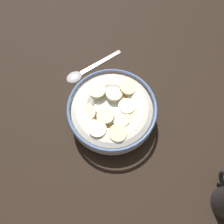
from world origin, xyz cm
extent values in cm
cube|color=black|center=(0.00, 0.00, -1.00)|extent=(94.23, 94.23, 2.00)
cylinder|color=silver|center=(0.00, 0.00, 0.30)|extent=(9.75, 9.75, 0.60)
torus|color=silver|center=(0.00, 0.00, 2.75)|extent=(17.72, 17.72, 5.50)
torus|color=#4C6699|center=(0.00, 0.00, 5.20)|extent=(17.79, 17.79, 0.60)
cylinder|color=white|center=(0.00, 0.00, 3.71)|extent=(14.42, 14.42, 0.40)
cube|color=#AD7F42|center=(-0.70, 4.37, 4.16)|extent=(1.99, 2.01, 0.75)
cube|color=#B78947|center=(-1.99, 5.75, 4.26)|extent=(2.09, 2.10, 0.76)
cube|color=tan|center=(-1.49, -4.53, 4.21)|extent=(2.12, 2.11, 0.78)
cube|color=tan|center=(1.58, -3.29, 4.35)|extent=(2.11, 2.11, 0.74)
cube|color=tan|center=(-5.13, 0.68, 4.34)|extent=(1.97, 1.97, 0.69)
cube|color=#AD7F42|center=(-3.52, 2.05, 4.19)|extent=(1.75, 1.76, 0.70)
cube|color=#AD7F42|center=(0.76, 3.96, 4.40)|extent=(1.94, 1.93, 0.70)
cube|color=tan|center=(-3.73, 4.27, 4.20)|extent=(1.71, 1.74, 0.77)
cube|color=#B78947|center=(4.47, -3.31, 4.27)|extent=(2.15, 2.15, 0.88)
cube|color=#AD7F42|center=(-1.29, -2.11, 4.44)|extent=(2.11, 2.12, 0.77)
cylinder|color=beige|center=(-5.34, 0.70, 5.44)|extent=(4.30, 4.28, 1.14)
cylinder|color=beige|center=(4.54, 1.61, 5.09)|extent=(3.62, 3.58, 1.02)
cylinder|color=beige|center=(-1.22, 1.74, 5.31)|extent=(4.84, 4.86, 0.86)
cylinder|color=#F9EFC6|center=(-0.69, -2.84, 5.11)|extent=(4.72, 4.68, 1.03)
cylinder|color=#F4EABC|center=(2.88, -1.41, 4.95)|extent=(3.99, 4.02, 1.23)
cylinder|color=beige|center=(0.71, 4.96, 4.91)|extent=(4.27, 4.23, 1.02)
cylinder|color=#F4EABC|center=(-3.42, 4.04, 5.38)|extent=(4.88, 4.86, 1.20)
cylinder|color=beige|center=(-3.46, -3.63, 4.99)|extent=(4.50, 4.52, 0.94)
cylinder|color=beige|center=(3.13, -4.50, 5.42)|extent=(4.60, 4.61, 1.26)
cylinder|color=beige|center=(-2.70, -0.96, 4.93)|extent=(4.64, 4.68, 1.08)
ellipsoid|color=#A5A5AD|center=(12.39, 5.05, 0.40)|extent=(3.86, 4.42, 0.80)
cube|color=#A5A5AD|center=(14.36, -2.13, 0.18)|extent=(3.91, 10.99, 0.36)
camera|label=1|loc=(-17.78, 6.09, 46.89)|focal=37.57mm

